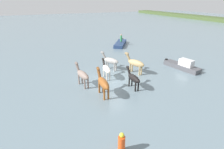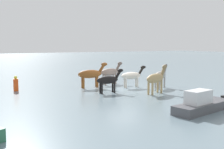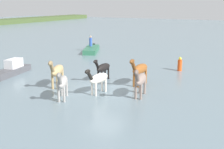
# 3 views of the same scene
# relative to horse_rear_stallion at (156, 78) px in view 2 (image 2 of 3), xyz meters

# --- Properties ---
(ground_plane) EXTENTS (168.59, 168.59, 0.00)m
(ground_plane) POSITION_rel_horse_rear_stallion_xyz_m (0.84, -3.03, -1.09)
(ground_plane) COLOR slate
(horse_rear_stallion) EXTENTS (2.52, 1.28, 1.99)m
(horse_rear_stallion) POSITION_rel_horse_rear_stallion_xyz_m (0.00, 0.00, 0.00)
(horse_rear_stallion) COLOR tan
(horse_rear_stallion) RESTS_ON ground_plane
(horse_mid_herd) EXTENTS (2.24, 0.66, 1.73)m
(horse_mid_herd) POSITION_rel_horse_rear_stallion_xyz_m (-0.03, -3.17, -0.14)
(horse_mid_herd) COLOR silver
(horse_mid_herd) RESTS_ON ground_plane
(horse_gray_outer) EXTENTS (2.46, 0.91, 1.90)m
(horse_gray_outer) POSITION_rel_horse_rear_stallion_xyz_m (0.62, -5.67, -0.05)
(horse_gray_outer) COLOR gray
(horse_gray_outer) RESTS_ON ground_plane
(horse_chestnut_trailing) EXTENTS (2.25, 1.48, 1.85)m
(horse_chestnut_trailing) POSITION_rel_horse_rear_stallion_xyz_m (-1.94, -1.91, -0.08)
(horse_chestnut_trailing) COLOR #9E9993
(horse_chestnut_trailing) RESTS_ON ground_plane
(horse_dun_straggler) EXTENTS (2.18, 0.53, 1.70)m
(horse_dun_straggler) POSITION_rel_horse_rear_stallion_xyz_m (2.82, -1.87, -0.16)
(horse_dun_straggler) COLOR black
(horse_dun_straggler) RESTS_ON ground_plane
(horse_dark_mare) EXTENTS (2.56, 0.65, 1.99)m
(horse_dark_mare) POSITION_rel_horse_rear_stallion_xyz_m (2.93, -4.65, 0.00)
(horse_dark_mare) COLOR brown
(horse_dark_mare) RESTS_ON ground_plane
(boat_launch_far) EXTENTS (4.29, 1.87, 1.32)m
(boat_launch_far) POSITION_rel_horse_rear_stallion_xyz_m (1.07, 5.36, -0.79)
(boat_launch_far) COLOR #4C4C51
(boat_launch_far) RESTS_ON ground_plane
(buoy_channel_marker) EXTENTS (0.36, 0.36, 1.14)m
(buoy_channel_marker) POSITION_rel_horse_rear_stallion_xyz_m (8.53, -5.88, -0.58)
(buoy_channel_marker) COLOR #E54C19
(buoy_channel_marker) RESTS_ON ground_plane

